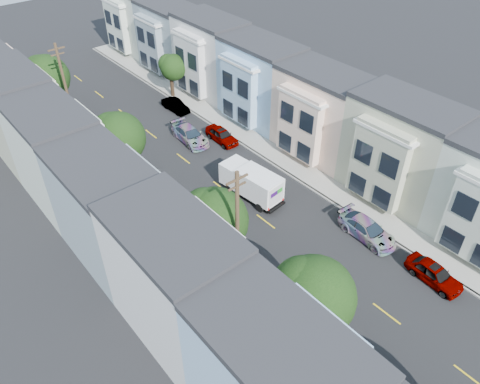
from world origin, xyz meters
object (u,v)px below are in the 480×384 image
at_px(fedex_truck, 251,182).
at_px(parked_right_c, 222,135).
at_px(tree_d, 118,139).
at_px(tree_far_r, 173,68).
at_px(utility_pole_far, 67,94).
at_px(parked_right_d, 176,106).
at_px(parked_left_d, 167,196).
at_px(lead_sedan, 190,135).
at_px(parked_right_a, 434,274).
at_px(tree_c, 213,222).
at_px(tree_e, 46,78).
at_px(parked_left_c, 266,285).
at_px(utility_pole_near, 237,236).
at_px(parked_right_b, 367,230).
at_px(tree_b, 313,298).

height_order(fedex_truck, parked_right_c, fedex_truck).
height_order(tree_d, tree_far_r, tree_d).
xyz_separation_m(utility_pole_far, parked_right_d, (11.20, -1.36, -4.52)).
bearing_deg(utility_pole_far, parked_left_d, -84.61).
bearing_deg(tree_d, lead_sedan, 15.25).
bearing_deg(parked_right_c, parked_right_a, -88.44).
bearing_deg(tree_c, parked_right_d, 63.10).
height_order(tree_e, parked_left_c, tree_e).
relative_size(tree_e, utility_pole_near, 0.73).
relative_size(tree_far_r, parked_right_d, 1.35).
distance_m(parked_left_d, parked_right_b, 16.72).
xyz_separation_m(tree_c, tree_e, (-0.00, 28.92, 0.32)).
bearing_deg(parked_right_d, tree_b, -112.61).
xyz_separation_m(fedex_truck, parked_right_d, (3.63, 17.33, -0.91)).
relative_size(tree_e, parked_right_d, 1.91).
xyz_separation_m(tree_c, utility_pole_near, (0.00, -2.56, 0.56)).
xyz_separation_m(utility_pole_near, parked_right_a, (11.20, -8.30, -4.44)).
height_order(tree_e, utility_pole_far, utility_pole_far).
distance_m(utility_pole_near, parked_right_c, 20.12).
bearing_deg(utility_pole_far, parked_right_a, -71.92).
height_order(utility_pole_near, parked_right_b, utility_pole_near).
relative_size(utility_pole_far, parked_right_c, 2.30).
bearing_deg(tree_d, tree_far_r, 42.25).
bearing_deg(utility_pole_near, parked_right_a, -36.54).
distance_m(lead_sedan, parked_right_a, 26.63).
bearing_deg(utility_pole_near, parked_right_c, 55.19).
height_order(tree_b, tree_d, tree_b).
distance_m(tree_c, parked_right_d, 25.07).
bearing_deg(parked_right_a, parked_right_d, 93.80).
relative_size(tree_b, tree_c, 1.09).
bearing_deg(tree_far_r, parked_right_c, -99.66).
distance_m(tree_b, tree_c, 9.10).
distance_m(parked_left_c, parked_right_a, 11.98).
relative_size(utility_pole_near, parked_left_c, 2.36).
relative_size(parked_right_a, parked_right_c, 1.01).
height_order(utility_pole_near, parked_right_d, utility_pole_near).
relative_size(tree_e, tree_far_r, 1.42).
bearing_deg(tree_b, tree_c, 90.00).
bearing_deg(utility_pole_near, parked_left_c, -45.27).
height_order(tree_b, parked_left_c, tree_b).
xyz_separation_m(tree_e, utility_pole_far, (0.00, -5.48, 0.25)).
distance_m(tree_c, utility_pole_far, 23.45).
relative_size(tree_d, parked_left_d, 1.42).
relative_size(parked_left_d, parked_right_d, 1.32).
bearing_deg(fedex_truck, lead_sedan, 78.26).
bearing_deg(tree_e, lead_sedan, -56.76).
xyz_separation_m(tree_c, fedex_truck, (7.57, 4.75, -3.04)).
relative_size(tree_b, parked_right_c, 1.75).
distance_m(utility_pole_far, lead_sedan, 12.48).
relative_size(lead_sedan, parked_right_b, 1.02).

